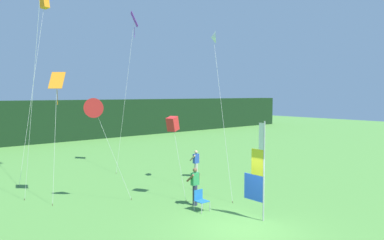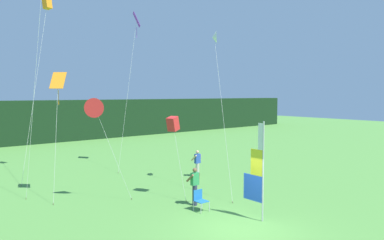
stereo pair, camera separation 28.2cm
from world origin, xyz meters
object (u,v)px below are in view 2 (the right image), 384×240
at_px(kite_white_delta_1, 214,38).
at_px(folding_chair, 200,199).
at_px(banner_flag, 257,173).
at_px(person_mid_field, 197,163).
at_px(kite_orange_box_3, 47,5).
at_px(kite_orange_diamond_4, 58,85).
at_px(person_near_banner, 195,185).
at_px(kite_red_box_6, 173,124).
at_px(kite_red_delta_2, 95,108).
at_px(kite_purple_diamond_0, 136,27).

bearing_deg(kite_white_delta_1, folding_chair, -141.22).
xyz_separation_m(banner_flag, person_mid_field, (3.05, 7.26, -1.04)).
bearing_deg(kite_orange_box_3, banner_flag, -75.45).
xyz_separation_m(kite_orange_box_3, kite_orange_diamond_4, (-1.37, -5.44, -4.99)).
height_order(kite_white_delta_1, kite_orange_diamond_4, kite_white_delta_1).
relative_size(kite_orange_box_3, kite_orange_diamond_4, 1.78).
bearing_deg(banner_flag, person_mid_field, 67.21).
xyz_separation_m(person_near_banner, kite_red_box_6, (0.04, 1.69, 2.68)).
xyz_separation_m(kite_white_delta_1, kite_orange_diamond_4, (-7.19, 3.32, -2.54)).
bearing_deg(kite_orange_diamond_4, person_near_banner, -51.54).
distance_m(kite_red_delta_2, kite_orange_box_3, 9.47).
height_order(person_near_banner, folding_chair, person_near_banner).
bearing_deg(kite_purple_diamond_0, person_near_banner, -105.34).
xyz_separation_m(banner_flag, person_near_banner, (-0.74, 3.00, -0.99)).
bearing_deg(kite_white_delta_1, kite_orange_box_3, 123.59).
distance_m(kite_red_delta_2, kite_red_box_6, 3.74).
distance_m(person_near_banner, folding_chair, 0.87).
bearing_deg(person_near_banner, kite_white_delta_1, 32.97).
relative_size(person_near_banner, kite_white_delta_1, 0.20).
bearing_deg(kite_orange_diamond_4, banner_flag, -59.18).
distance_m(folding_chair, kite_orange_box_3, 15.36).
bearing_deg(person_near_banner, kite_red_delta_2, 132.32).
relative_size(kite_orange_diamond_4, kite_red_box_6, 1.54).
bearing_deg(kite_orange_diamond_4, person_mid_field, -7.23).
height_order(person_mid_field, kite_orange_box_3, kite_orange_box_3).
bearing_deg(kite_purple_diamond_0, banner_flag, -98.30).
bearing_deg(kite_red_delta_2, kite_orange_box_3, 87.36).
relative_size(folding_chair, kite_white_delta_1, 0.11).
bearing_deg(kite_purple_diamond_0, kite_orange_diamond_4, -149.64).
relative_size(banner_flag, kite_red_box_6, 1.00).
bearing_deg(kite_orange_box_3, kite_purple_diamond_0, -15.79).
bearing_deg(kite_red_box_6, kite_orange_box_3, 107.56).
bearing_deg(kite_red_box_6, kite_purple_diamond_0, 71.71).
bearing_deg(kite_white_delta_1, kite_red_box_6, -175.00).
distance_m(banner_flag, kite_orange_diamond_4, 10.27).
bearing_deg(folding_chair, kite_purple_diamond_0, 74.07).
bearing_deg(kite_orange_box_3, person_near_banner, -75.28).
relative_size(folding_chair, kite_orange_box_3, 0.08).
relative_size(banner_flag, kite_orange_diamond_4, 0.65).
height_order(folding_chair, kite_red_box_6, kite_red_box_6).
bearing_deg(banner_flag, kite_red_delta_2, 121.10).
height_order(kite_orange_diamond_4, kite_red_box_6, kite_orange_diamond_4).
xyz_separation_m(folding_chair, kite_purple_diamond_0, (2.83, 9.92, 9.06)).
xyz_separation_m(banner_flag, kite_red_delta_2, (-3.89, 6.45, 2.49)).
distance_m(banner_flag, kite_orange_box_3, 16.55).
bearing_deg(folding_chair, kite_red_box_6, 81.78).
distance_m(folding_chair, kite_red_box_6, 3.92).
xyz_separation_m(person_mid_field, kite_red_delta_2, (-6.94, -0.80, 3.54)).
bearing_deg(banner_flag, kite_orange_diamond_4, 120.82).
relative_size(kite_purple_diamond_0, kite_red_delta_2, 2.17).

